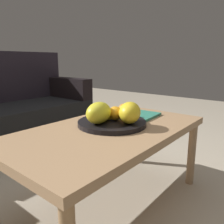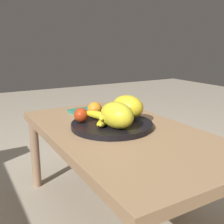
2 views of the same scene
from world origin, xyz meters
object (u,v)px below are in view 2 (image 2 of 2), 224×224
Objects in this scene: orange_left at (111,113)px; orange_front at (95,109)px; apple_front at (81,115)px; magazine at (92,113)px; coffee_table at (122,140)px; banana_bunch at (102,118)px; fruit_bowl at (112,125)px; melon_smaller_beside at (128,107)px; melon_large_front at (117,115)px.

orange_front is at bearing 12.32° from orange_left.
magazine is at bearing -37.42° from apple_front.
banana_bunch reaches higher than coffee_table.
apple_front is (0.06, 0.13, -0.01)m from orange_left.
orange_left reaches higher than fruit_bowl.
melon_smaller_beside is at bearing -88.28° from orange_left.
melon_large_front is (-0.03, 0.04, 0.13)m from coffee_table.
melon_large_front reaches higher than orange_left.
orange_front is at bearing 158.05° from magazine.
orange_left is at bearing -64.48° from banana_bunch.
banana_bunch is (0.07, 0.03, -0.03)m from melon_large_front.
melon_large_front is at bearing 164.02° from orange_left.
melon_large_front and melon_smaller_beside have the same top height.
coffee_table is 6.51× the size of melon_large_front.
melon_smaller_beside is 0.23m from apple_front.
fruit_bowl is 0.11m from melon_large_front.
orange_front is (0.12, 0.12, -0.02)m from melon_smaller_beside.
melon_smaller_beside reaches higher than banana_bunch.
melon_large_front reaches higher than fruit_bowl.
banana_bunch is at bearing 101.55° from melon_smaller_beside.
banana_bunch is at bearing 22.80° from melon_large_front.
melon_smaller_beside is 0.10m from orange_left.
orange_front reaches higher than magazine.
coffee_table is at bearing -158.92° from fruit_bowl.
banana_bunch is at bearing 58.82° from coffee_table.
orange_front is (0.22, -0.00, -0.02)m from melon_large_front.
melon_large_front is at bearing 178.95° from orange_front.
fruit_bowl is at bearing 103.30° from melon_smaller_beside.
melon_smaller_beside is at bearing -103.16° from apple_front.
orange_left is (0.02, -0.01, 0.05)m from fruit_bowl.
banana_bunch is 0.28m from magazine.
melon_smaller_beside is at bearing -78.45° from banana_bunch.
coffee_table is 14.19× the size of orange_left.
coffee_table is at bearing -121.18° from banana_bunch.
melon_large_front is at bearing 122.97° from coffee_table.
magazine is (0.12, -0.04, -0.05)m from orange_front.
orange_front reaches higher than fruit_bowl.
orange_front is at bearing -1.05° from melon_large_front.
orange_front is 0.12m from apple_front.
melon_smaller_beside is (0.08, -0.08, 0.13)m from coffee_table.
apple_front is (0.05, 0.22, -0.02)m from melon_smaller_beside.
coffee_table is at bearing -168.17° from orange_front.
coffee_table is 0.14m from melon_large_front.
orange_left is at bearing 11.05° from coffee_table.
melon_large_front is 0.11m from orange_left.
magazine is at bearing -18.14° from orange_front.
coffee_table is 0.17m from melon_smaller_beside.
fruit_bowl is 5.63× the size of apple_front.
orange_left is at bearing -15.98° from melon_large_front.
coffee_table is 6.93× the size of banana_bunch.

